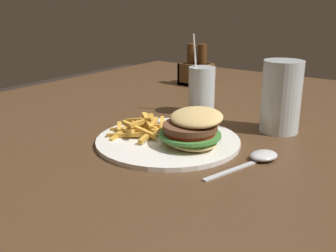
{
  "coord_description": "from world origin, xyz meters",
  "views": [
    {
      "loc": [
        0.39,
        -0.9,
        1.03
      ],
      "look_at": [
        -0.09,
        -0.25,
        0.77
      ],
      "focal_mm": 42.0,
      "sensor_mm": 36.0,
      "label": 1
    }
  ],
  "objects": [
    {
      "name": "juice_glass",
      "position": [
        -0.15,
        -0.0,
        0.79
      ],
      "size": [
        0.07,
        0.07,
        0.21
      ],
      "color": "silver",
      "rests_on": "dining_table"
    },
    {
      "name": "condiment_caddy",
      "position": [
        -0.37,
        0.32,
        0.78
      ],
      "size": [
        0.11,
        0.08,
        0.15
      ],
      "color": "brown",
      "rests_on": "dining_table"
    },
    {
      "name": "spoon",
      "position": [
        0.12,
        -0.22,
        0.74
      ],
      "size": [
        0.08,
        0.19,
        0.02
      ],
      "rotation": [
        0.0,
        0.0,
        1.29
      ],
      "color": "silver",
      "rests_on": "dining_table"
    },
    {
      "name": "dining_table",
      "position": [
        0.0,
        0.0,
        0.63
      ],
      "size": [
        1.69,
        1.42,
        0.73
      ],
      "color": "#4C331E",
      "rests_on": "ground_plane"
    },
    {
      "name": "beer_glass",
      "position": [
        0.08,
        -0.02,
        0.81
      ],
      "size": [
        0.09,
        0.09,
        0.17
      ],
      "color": "silver",
      "rests_on": "dining_table"
    },
    {
      "name": "meal_plate_near",
      "position": [
        -0.06,
        -0.25,
        0.75
      ],
      "size": [
        0.32,
        0.32,
        0.09
      ],
      "color": "white",
      "rests_on": "dining_table"
    }
  ]
}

